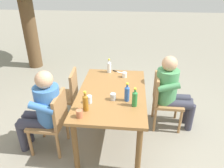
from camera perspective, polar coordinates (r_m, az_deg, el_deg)
name	(u,v)px	position (r m, az deg, el deg)	size (l,w,h in m)	color
ground_plane	(112,134)	(3.35, 0.00, -13.41)	(24.00, 24.00, 0.00)	gray
dining_table	(112,98)	(2.96, 0.00, -3.73)	(1.49, 0.92, 0.76)	olive
chair_far_left	(53,119)	(2.94, -15.70, -9.10)	(0.45, 0.45, 0.87)	#A37547
chair_near_right	(163,98)	(3.36, 13.55, -3.79)	(0.45, 0.45, 0.87)	#A37547
chair_far_right	(67,94)	(3.48, -12.00, -2.52)	(0.47, 0.47, 0.87)	#A37547
person_in_white_shirt	(43,108)	(2.89, -18.14, -6.18)	(0.47, 0.62, 1.18)	#3D70B2
person_in_plaid_shirt	(171,89)	(3.30, 15.74, -1.39)	(0.47, 0.62, 1.18)	#4C935B
bottle_clear	(109,67)	(3.45, -0.77, 4.69)	(0.06, 0.06, 0.23)	white
bottle_blue	(127,93)	(2.66, 4.06, -2.48)	(0.06, 0.06, 0.25)	#2D56A3
bottle_green	(135,98)	(2.57, 6.14, -3.83)	(0.06, 0.06, 0.25)	#287A38
bottle_amber	(85,102)	(2.49, -7.17, -4.91)	(0.06, 0.06, 0.26)	#996019
cup_glass	(89,99)	(2.66, -6.12, -4.14)	(0.07, 0.07, 0.10)	silver
cup_white	(125,75)	(3.31, 3.39, 2.48)	(0.08, 0.08, 0.08)	white
cup_terracotta	(80,114)	(2.42, -8.74, -7.92)	(0.07, 0.07, 0.09)	#BC6B47
cup_steel	(113,97)	(2.71, 0.30, -3.44)	(0.07, 0.07, 0.09)	#B2B7BC
table_knife	(118,72)	(3.49, 1.68, 3.28)	(0.13, 0.22, 0.01)	silver
backpack_by_near_side	(122,87)	(4.14, 2.85, -0.93)	(0.33, 0.24, 0.46)	#47663D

